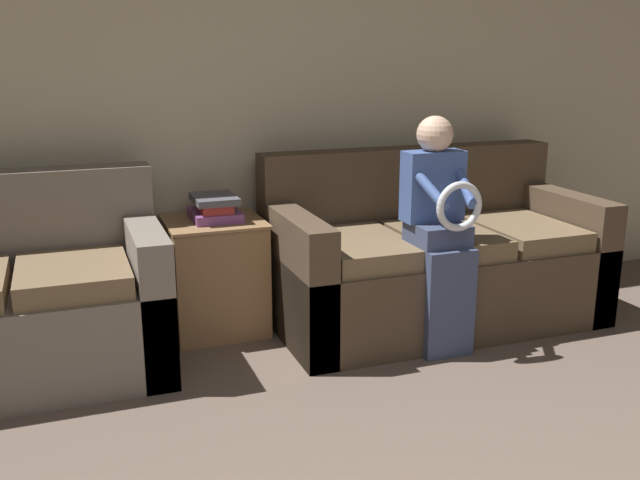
% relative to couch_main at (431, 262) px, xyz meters
% --- Properties ---
extents(wall_back, '(7.40, 0.06, 2.55)m').
position_rel_couch_main_xyz_m(wall_back, '(-1.13, 0.56, 0.93)').
color(wall_back, '#BCB293').
rests_on(wall_back, ground_plane).
extents(couch_main, '(1.87, 0.93, 0.98)m').
position_rel_couch_main_xyz_m(couch_main, '(0.00, 0.00, 0.00)').
color(couch_main, '#473828').
rests_on(couch_main, ground_plane).
extents(couch_side, '(1.40, 0.85, 0.96)m').
position_rel_couch_main_xyz_m(couch_side, '(-2.25, 0.02, 0.00)').
color(couch_side, '#70665B').
rests_on(couch_side, ground_plane).
extents(child_left_seated, '(0.32, 0.38, 1.22)m').
position_rel_couch_main_xyz_m(child_left_seated, '(-0.18, -0.39, 0.34)').
color(child_left_seated, '#384260').
rests_on(child_left_seated, ground_plane).
extents(side_shelf, '(0.53, 0.51, 0.64)m').
position_rel_couch_main_xyz_m(side_shelf, '(-1.22, 0.25, -0.02)').
color(side_shelf, olive).
rests_on(side_shelf, ground_plane).
extents(book_stack, '(0.26, 0.33, 0.14)m').
position_rel_couch_main_xyz_m(book_stack, '(-1.21, 0.25, 0.36)').
color(book_stack, '#7A4284').
rests_on(book_stack, side_shelf).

